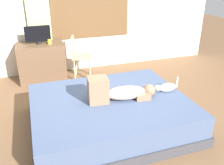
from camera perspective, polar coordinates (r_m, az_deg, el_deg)
ground_plane at (r=3.55m, az=0.74°, el=-10.12°), size 16.00×16.00×0.00m
back_wall_with_window at (r=5.36m, az=-8.43°, el=18.08°), size 6.40×0.14×2.90m
bed at (r=3.44m, az=-0.50°, el=-7.10°), size 2.14×1.76×0.43m
person_lying at (r=3.29m, az=1.58°, el=-2.13°), size 0.94×0.34×0.34m
cat at (r=3.60m, az=12.54°, el=-1.13°), size 0.36×0.12×0.21m
desk at (r=5.11m, az=-16.08°, el=4.67°), size 0.90×0.56×0.74m
tv_monitor at (r=4.96m, az=-16.94°, el=10.66°), size 0.48×0.10×0.35m
cup at (r=4.92m, az=-14.37°, el=9.20°), size 0.07×0.07×0.09m
chair_by_desk at (r=4.98m, az=-7.89°, el=6.57°), size 0.46×0.46×0.86m
curtain_left at (r=5.18m, az=-16.83°, el=14.73°), size 0.44×0.06×2.46m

